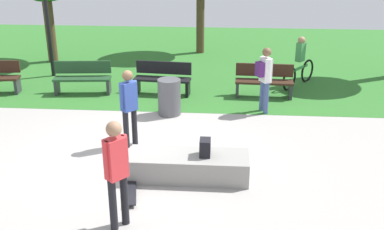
{
  "coord_description": "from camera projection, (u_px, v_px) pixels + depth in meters",
  "views": [
    {
      "loc": [
        1.84,
        -8.54,
        4.26
      ],
      "look_at": [
        1.2,
        0.01,
        0.87
      ],
      "focal_mm": 42.8,
      "sensor_mm": 36.0,
      "label": 1
    }
  ],
  "objects": [
    {
      "name": "skater_performing_trick",
      "position": [
        116.0,
        167.0,
        6.8
      ],
      "size": [
        0.36,
        0.37,
        1.78
      ],
      "color": "black",
      "rests_on": "ground_plane"
    },
    {
      "name": "skateboard_by_ledge",
      "position": [
        130.0,
        193.0,
        7.97
      ],
      "size": [
        0.34,
        0.82,
        0.08
      ],
      "color": "black",
      "rests_on": "ground_plane"
    },
    {
      "name": "concrete_ledge",
      "position": [
        188.0,
        166.0,
        8.56
      ],
      "size": [
        2.25,
        0.76,
        0.46
      ],
      "primitive_type": "cube",
      "color": "gray",
      "rests_on": "ground_plane"
    },
    {
      "name": "park_bench_far_right",
      "position": [
        264.0,
        80.0,
        12.77
      ],
      "size": [
        1.62,
        0.53,
        0.91
      ],
      "color": "#331E14",
      "rests_on": "ground_plane"
    },
    {
      "name": "trash_bin",
      "position": [
        169.0,
        97.0,
        11.5
      ],
      "size": [
        0.58,
        0.58,
        0.92
      ],
      "primitive_type": "cylinder",
      "color": "#4C4C51",
      "rests_on": "ground_plane"
    },
    {
      "name": "lamp_post",
      "position": [
        45.0,
        1.0,
        13.95
      ],
      "size": [
        0.28,
        0.28,
        3.88
      ],
      "color": "black",
      "rests_on": "ground_plane"
    },
    {
      "name": "pedestrian_with_backpack",
      "position": [
        265.0,
        74.0,
        11.42
      ],
      "size": [
        0.43,
        0.42,
        1.69
      ],
      "color": "#3F5184",
      "rests_on": "ground_plane"
    },
    {
      "name": "skater_watching",
      "position": [
        129.0,
        103.0,
        9.56
      ],
      "size": [
        0.36,
        0.37,
        1.69
      ],
      "color": "black",
      "rests_on": "ground_plane"
    },
    {
      "name": "ground_plane",
      "position": [
        135.0,
        152.0,
        9.62
      ],
      "size": [
        28.0,
        28.0,
        0.0
      ],
      "primitive_type": "plane",
      "color": "#9E9993"
    },
    {
      "name": "cyclist_on_bicycle",
      "position": [
        299.0,
        65.0,
        13.67
      ],
      "size": [
        1.14,
        1.5,
        1.52
      ],
      "color": "black",
      "rests_on": "ground_plane"
    },
    {
      "name": "park_bench_near_lamppost",
      "position": [
        163.0,
        78.0,
        12.99
      ],
      "size": [
        1.64,
        0.61,
        0.91
      ],
      "color": "black",
      "rests_on": "ground_plane"
    },
    {
      "name": "park_bench_far_left",
      "position": [
        83.0,
        77.0,
        13.05
      ],
      "size": [
        1.64,
        0.63,
        0.91
      ],
      "color": "#1E4223",
      "rests_on": "ground_plane"
    },
    {
      "name": "backpack_on_ledge",
      "position": [
        205.0,
        147.0,
        8.41
      ],
      "size": [
        0.2,
        0.28,
        0.32
      ],
      "primitive_type": "cube",
      "rotation": [
        0.0,
        0.0,
        4.72
      ],
      "color": "black",
      "rests_on": "concrete_ledge"
    },
    {
      "name": "grass_lawn",
      "position": [
        176.0,
        56.0,
        17.2
      ],
      "size": [
        26.6,
        11.64,
        0.01
      ],
      "primitive_type": "cube",
      "color": "#2D6B28",
      "rests_on": "ground_plane"
    }
  ]
}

